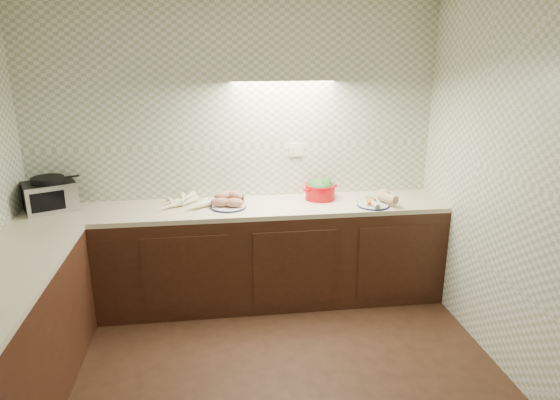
{
  "coord_description": "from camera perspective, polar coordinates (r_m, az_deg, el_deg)",
  "views": [
    {
      "loc": [
        -0.19,
        -2.59,
        2.23
      ],
      "look_at": [
        0.33,
        1.25,
        1.02
      ],
      "focal_mm": 32.0,
      "sensor_mm": 36.0,
      "label": 1
    }
  ],
  "objects": [
    {
      "name": "counter",
      "position": [
        3.75,
        -14.62,
        -11.56
      ],
      "size": [
        3.6,
        3.6,
        0.9
      ],
      "color": "black",
      "rests_on": "ground"
    },
    {
      "name": "toaster_oven",
      "position": [
        4.58,
        -24.81,
        0.55
      ],
      "size": [
        0.49,
        0.45,
        0.28
      ],
      "rotation": [
        0.0,
        0.0,
        0.43
      ],
      "color": "black",
      "rests_on": "counter"
    },
    {
      "name": "dutch_oven",
      "position": [
        4.48,
        4.62,
        1.23
      ],
      "size": [
        0.35,
        0.35,
        0.19
      ],
      "rotation": [
        0.0,
        0.0,
        0.42
      ],
      "color": "#BB060D",
      "rests_on": "counter"
    },
    {
      "name": "onion_bowl",
      "position": [
        4.4,
        -5.03,
        0.23
      ],
      "size": [
        0.14,
        0.14,
        0.1
      ],
      "color": "black",
      "rests_on": "counter"
    },
    {
      "name": "room",
      "position": [
        2.66,
        -3.48,
        4.28
      ],
      "size": [
        3.6,
        3.6,
        2.6
      ],
      "color": "black",
      "rests_on": "ground"
    },
    {
      "name": "veg_plate",
      "position": [
        4.4,
        11.18,
        0.06
      ],
      "size": [
        0.35,
        0.35,
        0.13
      ],
      "rotation": [
        0.0,
        0.0,
        0.36
      ],
      "color": "#131C39",
      "rests_on": "counter"
    },
    {
      "name": "parsnip_pile",
      "position": [
        4.33,
        -11.32,
        -0.46
      ],
      "size": [
        0.37,
        0.4,
        0.08
      ],
      "color": "#F6F3C3",
      "rests_on": "counter"
    },
    {
      "name": "sweet_potato_plate",
      "position": [
        4.27,
        -5.93,
        -0.15
      ],
      "size": [
        0.31,
        0.3,
        0.14
      ],
      "rotation": [
        0.0,
        0.0,
        -0.18
      ],
      "color": "#131C39",
      "rests_on": "counter"
    }
  ]
}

